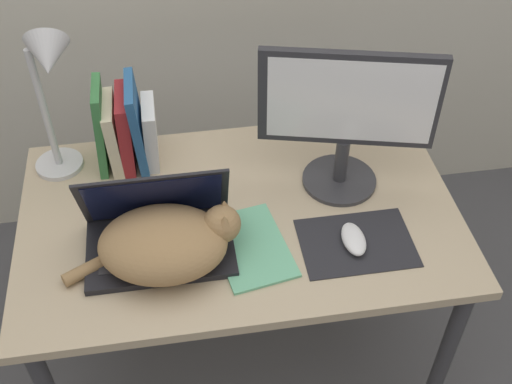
{
  "coord_description": "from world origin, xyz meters",
  "views": [
    {
      "loc": [
        -0.14,
        -0.81,
        1.89
      ],
      "look_at": [
        0.04,
        0.32,
        0.8
      ],
      "focal_mm": 45.0,
      "sensor_mm": 36.0,
      "label": 1
    }
  ],
  "objects": [
    {
      "name": "computer_mouse",
      "position": [
        0.26,
        0.2,
        0.72
      ],
      "size": [
        0.06,
        0.11,
        0.03
      ],
      "color": "silver",
      "rests_on": "mousepad"
    },
    {
      "name": "cat",
      "position": [
        -0.19,
        0.21,
        0.77
      ],
      "size": [
        0.43,
        0.27,
        0.14
      ],
      "color": "#99754C",
      "rests_on": "desk"
    },
    {
      "name": "book_row",
      "position": [
        -0.27,
        0.6,
        0.81
      ],
      "size": [
        0.17,
        0.17,
        0.25
      ],
      "color": "#387A42",
      "rests_on": "desk"
    },
    {
      "name": "notepad",
      "position": [
        0.01,
        0.23,
        0.71
      ],
      "size": [
        0.21,
        0.28,
        0.01
      ],
      "color": "#6BBC93",
      "rests_on": "desk"
    },
    {
      "name": "desk_lamp",
      "position": [
        -0.44,
        0.58,
        1.0
      ],
      "size": [
        0.17,
        0.17,
        0.44
      ],
      "color": "silver",
      "rests_on": "desk"
    },
    {
      "name": "laptop",
      "position": [
        -0.21,
        0.27,
        0.75
      ],
      "size": [
        0.36,
        0.23,
        0.23
      ],
      "color": "black",
      "rests_on": "desk"
    },
    {
      "name": "external_monitor",
      "position": [
        0.28,
        0.42,
        0.93
      ],
      "size": [
        0.44,
        0.2,
        0.4
      ],
      "color": "#333338",
      "rests_on": "desk"
    },
    {
      "name": "mousepad",
      "position": [
        0.27,
        0.2,
        0.7
      ],
      "size": [
        0.28,
        0.2,
        0.0
      ],
      "color": "#232328",
      "rests_on": "desk"
    },
    {
      "name": "desk",
      "position": [
        0.0,
        0.35,
        0.62
      ],
      "size": [
        1.13,
        0.7,
        0.7
      ],
      "color": "tan",
      "rests_on": "ground_plane"
    }
  ]
}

